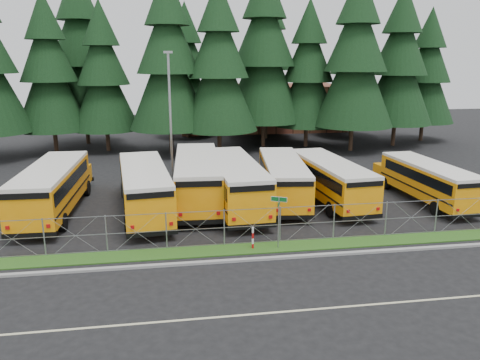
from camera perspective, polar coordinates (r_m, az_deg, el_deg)
name	(u,v)px	position (r m, az deg, el deg)	size (l,w,h in m)	color
ground	(293,234)	(26.63, 6.45, -6.61)	(120.00, 120.00, 0.00)	black
curb	(309,256)	(23.86, 8.41, -9.12)	(50.00, 0.25, 0.12)	gray
grass_verge	(301,245)	(25.10, 7.47, -7.92)	(50.00, 1.40, 0.06)	#184513
road_lane_line	(345,307)	(19.76, 12.68, -14.84)	(50.00, 0.12, 0.01)	beige
chainlink_fence	(298,224)	(25.38, 7.11, -5.30)	(44.00, 0.10, 2.00)	#92959A
brick_building	(260,107)	(65.49, 2.49, 8.86)	(22.00, 10.00, 6.00)	brown
bus_0	(54,189)	(31.80, -21.74, -1.08)	(2.81, 11.90, 3.12)	orange
bus_2	(144,189)	(30.21, -11.59, -1.14)	(2.78, 11.80, 3.09)	orange
bus_3	(197,180)	(31.80, -5.21, 0.05)	(2.93, 12.43, 3.26)	orange
bus_4	(234,184)	(30.84, -0.75, -0.44)	(2.84, 12.05, 3.16)	orange
bus_5	(282,180)	(32.30, 5.19, -0.01)	(2.65, 11.21, 2.94)	orange
bus_6	(328,181)	(32.60, 10.66, -0.09)	(2.63, 11.12, 2.92)	orange
bus_east	(425,182)	(34.55, 21.63, -0.23)	(2.44, 10.33, 2.71)	orange
street_sign	(279,211)	(23.97, 4.75, -3.83)	(0.77, 0.51, 2.81)	#92959A
striped_bollard	(253,238)	(24.31, 1.57, -7.11)	(0.11, 0.11, 1.20)	#B20C0C
light_standard	(170,111)	(38.23, -8.51, 8.33)	(0.70, 0.35, 10.14)	#92959A
conifer_1	(49,74)	(51.98, -22.27, 11.91)	(7.30, 7.30, 16.15)	black
conifer_2	(103,77)	(51.19, -16.32, 11.93)	(6.95, 6.95, 15.37)	black
conifer_3	(168,64)	(48.00, -8.71, 13.75)	(8.13, 8.13, 17.98)	black
conifer_4	(219,69)	(47.34, -2.62, 13.36)	(7.73, 7.73, 17.09)	black
conifer_5	(264,57)	(51.77, 2.94, 14.70)	(8.74, 8.74, 19.34)	black
conifer_6	(308,75)	(52.35, 8.30, 12.61)	(7.12, 7.12, 15.75)	black
conifer_7	(356,62)	(50.70, 13.91, 13.73)	(8.28, 8.28, 18.31)	black
conifer_8	(399,67)	(55.05, 18.82, 12.90)	(7.82, 7.82, 17.30)	black
conifer_9	(427,76)	(59.80, 21.81, 11.74)	(6.89, 6.89, 15.24)	black
conifer_10	(81,58)	(56.31, -18.77, 13.95)	(8.72, 8.72, 19.29)	black
conifer_11	(186,71)	(58.24, -6.59, 13.02)	(7.27, 7.27, 16.07)	black
conifer_12	(267,62)	(57.31, 3.25, 14.14)	(8.24, 8.24, 18.22)	black
conifer_13	(354,67)	(60.11, 13.77, 13.22)	(7.71, 7.71, 17.05)	black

